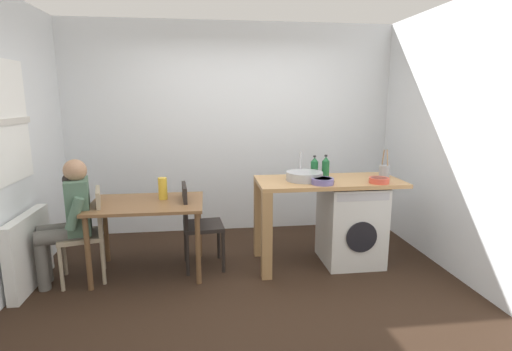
# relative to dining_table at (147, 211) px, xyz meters

# --- Properties ---
(ground_plane) EXTENTS (5.46, 5.46, 0.00)m
(ground_plane) POSITION_rel_dining_table_xyz_m (0.95, -0.48, -0.64)
(ground_plane) COLOR black
(wall_back) EXTENTS (4.60, 0.10, 2.70)m
(wall_back) POSITION_rel_dining_table_xyz_m (0.95, 1.27, 0.71)
(wall_back) COLOR silver
(wall_back) RESTS_ON ground_plane
(wall_counter_side) EXTENTS (0.10, 3.80, 2.70)m
(wall_counter_side) POSITION_rel_dining_table_xyz_m (3.10, -0.48, 0.71)
(wall_counter_side) COLOR silver
(wall_counter_side) RESTS_ON ground_plane
(radiator) EXTENTS (0.10, 0.80, 0.70)m
(radiator) POSITION_rel_dining_table_xyz_m (-1.07, -0.18, -0.29)
(radiator) COLOR white
(radiator) RESTS_ON ground_plane
(dining_table) EXTENTS (1.10, 0.76, 0.74)m
(dining_table) POSITION_rel_dining_table_xyz_m (0.00, 0.00, 0.00)
(dining_table) COLOR brown
(dining_table) RESTS_ON ground_plane
(chair_person_seat) EXTENTS (0.49, 0.49, 0.90)m
(chair_person_seat) POSITION_rel_dining_table_xyz_m (-0.55, -0.08, -0.14)
(chair_person_seat) COLOR gray
(chair_person_seat) RESTS_ON ground_plane
(chair_opposite) EXTENTS (0.44, 0.44, 0.90)m
(chair_opposite) POSITION_rel_dining_table_xyz_m (0.48, 0.04, -0.14)
(chair_opposite) COLOR black
(chair_opposite) RESTS_ON ground_plane
(seated_person) EXTENTS (0.55, 0.54, 1.20)m
(seated_person) POSITION_rel_dining_table_xyz_m (-0.70, -0.12, 0.03)
(seated_person) COLOR #595651
(seated_person) RESTS_ON ground_plane
(kitchen_counter) EXTENTS (1.50, 0.68, 0.92)m
(kitchen_counter) POSITION_rel_dining_table_xyz_m (1.65, -0.01, 0.12)
(kitchen_counter) COLOR tan
(kitchen_counter) RESTS_ON ground_plane
(washing_machine) EXTENTS (0.60, 0.61, 0.86)m
(washing_machine) POSITION_rel_dining_table_xyz_m (2.13, -0.01, -0.21)
(washing_machine) COLOR silver
(washing_machine) RESTS_ON ground_plane
(sink_basin) EXTENTS (0.38, 0.38, 0.09)m
(sink_basin) POSITION_rel_dining_table_xyz_m (1.60, -0.01, 0.32)
(sink_basin) COLOR #9EA0A5
(sink_basin) RESTS_ON kitchen_counter
(tap) EXTENTS (0.02, 0.02, 0.28)m
(tap) POSITION_rel_dining_table_xyz_m (1.60, 0.17, 0.42)
(tap) COLOR #B2B2B7
(tap) RESTS_ON kitchen_counter
(bottle_tall_green) EXTENTS (0.08, 0.08, 0.23)m
(bottle_tall_green) POSITION_rel_dining_table_xyz_m (1.76, 0.17, 0.38)
(bottle_tall_green) COLOR #19592D
(bottle_tall_green) RESTS_ON kitchen_counter
(bottle_squat_brown) EXTENTS (0.08, 0.08, 0.24)m
(bottle_squat_brown) POSITION_rel_dining_table_xyz_m (1.87, 0.14, 0.38)
(bottle_squat_brown) COLOR #19592D
(bottle_squat_brown) RESTS_ON kitchen_counter
(mixing_bowl) EXTENTS (0.22, 0.22, 0.06)m
(mixing_bowl) POSITION_rel_dining_table_xyz_m (1.73, -0.21, 0.31)
(mixing_bowl) COLOR slate
(mixing_bowl) RESTS_ON kitchen_counter
(utensil_crock) EXTENTS (0.11, 0.11, 0.30)m
(utensil_crock) POSITION_rel_dining_table_xyz_m (2.49, 0.04, 0.35)
(utensil_crock) COLOR gray
(utensil_crock) RESTS_ON kitchen_counter
(colander) EXTENTS (0.20, 0.20, 0.06)m
(colander) POSITION_rel_dining_table_xyz_m (2.31, -0.23, 0.31)
(colander) COLOR #D84C38
(colander) RESTS_ON kitchen_counter
(vase) EXTENTS (0.09, 0.09, 0.22)m
(vase) POSITION_rel_dining_table_xyz_m (0.15, 0.10, 0.21)
(vase) COLOR gold
(vase) RESTS_ON dining_table
(scissors) EXTENTS (0.15, 0.06, 0.01)m
(scissors) POSITION_rel_dining_table_xyz_m (1.81, -0.11, 0.28)
(scissors) COLOR #B2B2B7
(scissors) RESTS_ON kitchen_counter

